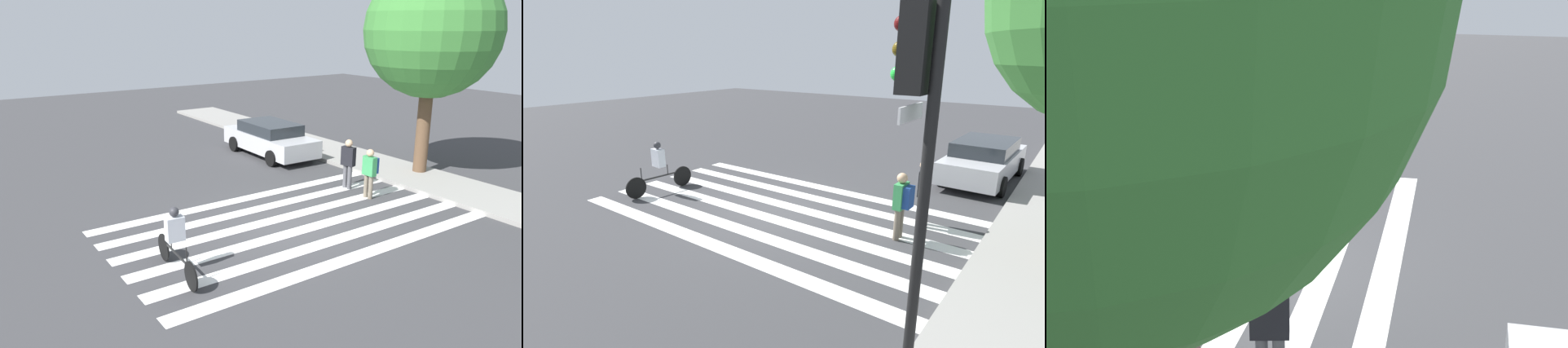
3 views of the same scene
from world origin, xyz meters
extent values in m
plane|color=#38383A|center=(0.00, 0.00, 0.00)|extent=(60.00, 60.00, 0.00)
cube|color=gray|center=(0.00, 6.25, 0.07)|extent=(36.00, 2.50, 0.14)
cube|color=white|center=(-2.50, 0.00, 0.00)|extent=(0.44, 10.00, 0.01)
cube|color=white|center=(-1.50, 0.00, 0.00)|extent=(0.44, 10.00, 0.01)
cube|color=white|center=(-0.50, 0.00, 0.00)|extent=(0.44, 10.00, 0.01)
cube|color=white|center=(0.50, 0.00, 0.00)|extent=(0.44, 10.00, 0.01)
cube|color=white|center=(1.50, 0.00, 0.00)|extent=(0.44, 10.00, 0.01)
cube|color=white|center=(2.50, 0.00, 0.00)|extent=(0.44, 10.00, 0.01)
cylinder|color=brown|center=(-1.12, 6.78, 1.70)|extent=(0.48, 0.48, 3.40)
sphere|color=#387A33|center=(-1.12, 6.78, 5.14)|extent=(4.63, 4.63, 4.63)
cylinder|color=#4C4C51|center=(-1.56, 3.48, 0.40)|extent=(0.15, 0.15, 0.80)
cylinder|color=#4C4C51|center=(-1.35, 3.48, 0.40)|extent=(0.15, 0.15, 0.80)
cube|color=black|center=(-1.46, 3.48, 1.12)|extent=(0.50, 0.30, 0.63)
sphere|color=tan|center=(-1.46, 3.48, 1.56)|extent=(0.25, 0.25, 0.25)
cylinder|color=#6B6051|center=(-0.45, 3.34, 0.38)|extent=(0.14, 0.14, 0.76)
cylinder|color=#6B6051|center=(-0.25, 3.34, 0.38)|extent=(0.14, 0.14, 0.76)
cube|color=#338C4C|center=(-0.35, 3.34, 1.06)|extent=(0.45, 0.21, 0.60)
sphere|color=tan|center=(-0.35, 3.34, 1.48)|extent=(0.24, 0.24, 0.24)
cube|color=navy|center=(-0.36, 3.52, 1.06)|extent=(0.34, 0.16, 0.51)
cylinder|color=black|center=(1.72, -3.97, 0.33)|extent=(0.65, 0.08, 0.65)
cylinder|color=black|center=(0.07, -3.85, 0.33)|extent=(0.65, 0.08, 0.65)
cube|color=black|center=(0.89, -3.91, 0.51)|extent=(1.40, 0.13, 0.04)
cylinder|color=black|center=(0.61, -3.89, 0.67)|extent=(0.03, 0.03, 0.32)
cylinder|color=black|center=(1.51, -3.95, 0.71)|extent=(0.03, 0.03, 0.40)
cube|color=silver|center=(0.89, -3.91, 1.10)|extent=(0.27, 0.42, 0.55)
sphere|color=#333338|center=(0.89, -3.91, 1.50)|extent=(0.22, 0.22, 0.22)
cube|color=#B7B7BC|center=(-6.50, 3.85, 0.61)|extent=(4.68, 1.94, 0.70)
cube|color=#23282D|center=(-6.50, 3.85, 1.18)|extent=(2.59, 1.74, 0.45)
cylinder|color=black|center=(-5.04, 4.71, 0.32)|extent=(0.64, 0.22, 0.64)
cylinder|color=black|center=(-5.08, 2.92, 0.32)|extent=(0.64, 0.22, 0.64)
cylinder|color=black|center=(-7.91, 4.78, 0.32)|extent=(0.64, 0.22, 0.64)
cylinder|color=black|center=(-7.95, 2.99, 0.32)|extent=(0.64, 0.22, 0.64)
camera|label=1|loc=(10.40, -8.12, 5.45)|focal=35.00mm
camera|label=2|loc=(8.23, 6.48, 4.17)|focal=28.00mm
camera|label=3|loc=(-3.40, 10.76, 5.35)|focal=50.00mm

